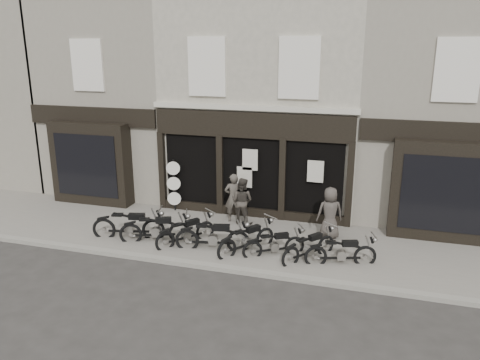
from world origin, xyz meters
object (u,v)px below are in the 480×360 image
(man_centre, at_px, (242,201))
(advert_sign_post, at_px, (174,188))
(motorcycle_4, at_px, (247,242))
(man_right, at_px, (330,213))
(motorcycle_5, at_px, (275,246))
(man_left, at_px, (234,198))
(motorcycle_7, at_px, (341,255))
(motorcycle_6, at_px, (309,249))
(motorcycle_3, at_px, (213,239))
(motorcycle_0, at_px, (130,228))
(motorcycle_2, at_px, (186,234))
(motorcycle_1, at_px, (156,231))

(man_centre, relative_size, advert_sign_post, 0.79)
(motorcycle_4, distance_m, man_right, 2.88)
(motorcycle_5, xyz_separation_m, man_left, (-1.98, 2.28, 0.62))
(motorcycle_7, relative_size, man_left, 1.15)
(advert_sign_post, bearing_deg, man_right, -29.23)
(motorcycle_6, distance_m, man_right, 1.80)
(motorcycle_7, bearing_deg, motorcycle_3, 163.76)
(motorcycle_0, bearing_deg, advert_sign_post, 69.69)
(man_centre, xyz_separation_m, man_right, (3.05, -0.45, 0.03))
(man_left, bearing_deg, motorcycle_2, 49.26)
(motorcycle_3, height_order, man_centre, man_centre)
(man_left, distance_m, man_centre, 0.37)
(motorcycle_6, relative_size, motorcycle_7, 0.87)
(motorcycle_7, bearing_deg, advert_sign_post, 139.08)
(motorcycle_2, relative_size, motorcycle_6, 1.04)
(motorcycle_0, xyz_separation_m, motorcycle_2, (1.92, 0.14, -0.05))
(motorcycle_4, relative_size, motorcycle_5, 1.07)
(man_right, distance_m, advert_sign_post, 5.94)
(motorcycle_4, distance_m, motorcycle_5, 0.85)
(man_centre, bearing_deg, motorcycle_2, 70.14)
(motorcycle_0, bearing_deg, man_left, 26.73)
(motorcycle_0, relative_size, man_left, 1.35)
(motorcycle_6, height_order, man_left, man_left)
(motorcycle_2, xyz_separation_m, motorcycle_5, (2.85, -0.05, -0.03))
(motorcycle_5, distance_m, motorcycle_7, 1.96)
(motorcycle_7, relative_size, advert_sign_post, 0.96)
(motorcycle_6, xyz_separation_m, man_right, (0.39, 1.65, 0.58))
(motorcycle_0, height_order, man_centre, man_centre)
(motorcycle_2, distance_m, motorcycle_6, 3.87)
(advert_sign_post, bearing_deg, man_centre, -30.78)
(advert_sign_post, bearing_deg, motorcycle_6, -45.44)
(man_left, distance_m, advert_sign_post, 2.49)
(motorcycle_3, height_order, motorcycle_4, motorcycle_3)
(motorcycle_5, height_order, man_right, man_right)
(motorcycle_5, bearing_deg, motorcycle_4, 147.44)
(motorcycle_5, xyz_separation_m, man_right, (1.41, 1.70, 0.60))
(man_centre, bearing_deg, man_right, -178.20)
(motorcycle_4, bearing_deg, motorcycle_3, 134.65)
(motorcycle_5, height_order, man_centre, man_centre)
(motorcycle_4, relative_size, advert_sign_post, 0.89)
(motorcycle_1, xyz_separation_m, motorcycle_5, (3.82, 0.08, -0.06))
(motorcycle_0, xyz_separation_m, man_right, (6.18, 1.79, 0.52))
(motorcycle_2, bearing_deg, motorcycle_3, -64.47)
(motorcycle_1, height_order, advert_sign_post, advert_sign_post)
(motorcycle_4, relative_size, man_right, 1.10)
(motorcycle_0, xyz_separation_m, motorcycle_3, (2.89, -0.06, -0.02))
(motorcycle_4, height_order, man_right, man_right)
(man_right, bearing_deg, motorcycle_6, 57.02)
(motorcycle_3, bearing_deg, motorcycle_2, 155.86)
(motorcycle_6, distance_m, man_left, 3.79)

